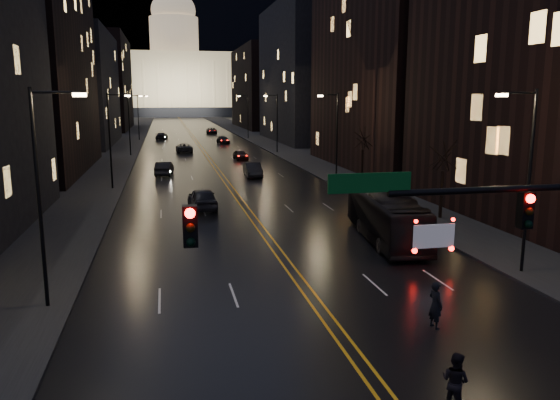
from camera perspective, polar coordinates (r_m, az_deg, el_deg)
road at (r=143.19m, az=-9.56°, el=7.15°), size 20.00×320.00×0.02m
sidewalk_left at (r=143.28m, az=-15.20°, el=6.96°), size 8.00×320.00×0.16m
sidewalk_right at (r=144.45m, az=-3.96°, el=7.33°), size 8.00×320.00×0.16m
center_line at (r=143.18m, az=-9.56°, el=7.16°), size 0.62×320.00×0.01m
building_left_mid at (r=68.67m, az=-25.31°, el=14.24°), size 12.00×30.00×28.00m
building_left_far at (r=105.87m, az=-20.43°, el=10.83°), size 12.00×34.00×20.00m
building_left_dist at (r=153.57m, az=-17.88°, el=11.50°), size 12.00×40.00×24.00m
building_right_tall at (r=69.14m, az=11.90°, el=19.16°), size 12.00×30.00×38.00m
building_right_mid at (r=108.31m, az=2.61°, el=13.05°), size 12.00×34.00×26.00m
building_right_dist at (r=155.19m, az=-1.92°, el=11.62°), size 12.00×40.00×22.00m
mountain_ridge at (r=399.48m, az=-5.47°, el=18.82°), size 520.00×60.00×130.00m
capitol at (r=263.01m, az=-10.85°, el=12.42°), size 90.00×50.00×58.50m
streetlamp_right_near at (r=28.56m, az=24.34°, el=2.66°), size 2.13×0.25×9.00m
streetlamp_left_near at (r=23.57m, az=-23.52°, el=1.20°), size 2.13×0.25×9.00m
streetlamp_right_mid at (r=55.53m, az=5.80°, el=7.03°), size 2.13×0.25×9.00m
streetlamp_left_mid at (r=53.14m, az=-17.18°, el=6.45°), size 2.13×0.25×9.00m
streetlamp_right_far at (r=84.57m, az=-0.43°, el=8.35°), size 2.13×0.25×9.00m
streetlamp_left_far at (r=83.01m, az=-15.36°, el=7.92°), size 2.13×0.25×9.00m
streetlamp_right_dist at (r=114.10m, az=-3.47°, el=8.95°), size 2.13×0.25×9.00m
streetlamp_left_dist at (r=112.96m, az=-14.51°, el=8.61°), size 2.13×0.25×9.00m
tree_right_mid at (r=39.87m, az=16.70°, el=4.39°), size 2.40×2.40×6.65m
tree_right_far at (r=54.39m, az=8.64°, el=6.30°), size 2.40×2.40×6.65m
bus at (r=33.61m, az=11.04°, el=-1.76°), size 3.70×10.74×2.93m
oncoming_car_a at (r=42.79m, az=-8.09°, el=0.17°), size 2.25×5.08×1.70m
oncoming_car_b at (r=62.04m, az=-12.00°, el=3.25°), size 2.18×4.91×1.57m
oncoming_car_c at (r=87.36m, az=-9.99°, el=5.39°), size 2.59×5.26×1.44m
oncoming_car_d at (r=114.28m, az=-12.27°, el=6.54°), size 2.67×5.20×1.44m
receding_car_a at (r=59.55m, az=-2.84°, el=3.16°), size 1.76×4.77×1.56m
receding_car_b at (r=76.14m, az=-4.16°, el=4.74°), size 1.96×4.17×1.38m
receding_car_c at (r=102.83m, az=-5.96°, el=6.25°), size 2.38×4.76×1.33m
receding_car_d at (r=131.09m, az=-7.16°, el=7.20°), size 2.54×5.20×1.42m
pedestrian_a at (r=21.71m, az=15.93°, el=-10.50°), size 0.57×0.74×1.83m
pedestrian_b at (r=16.71m, az=17.84°, el=-17.57°), size 0.81×0.94×1.69m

